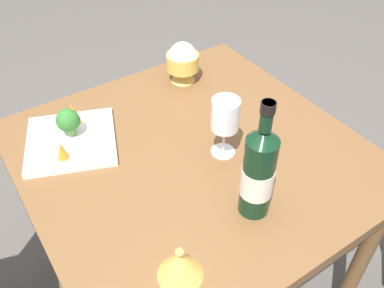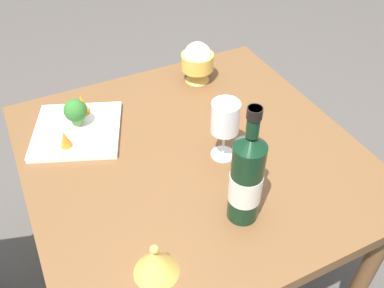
# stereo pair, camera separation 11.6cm
# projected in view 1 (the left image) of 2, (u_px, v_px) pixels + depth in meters

# --- Properties ---
(ground_plane) EXTENTS (8.00, 8.00, 0.00)m
(ground_plane) POSITION_uv_depth(u_px,v_px,m) (192.00, 284.00, 1.66)
(ground_plane) COLOR #4C4742
(dining_table) EXTENTS (0.91, 0.91, 0.72)m
(dining_table) POSITION_uv_depth(u_px,v_px,m) (192.00, 172.00, 1.23)
(dining_table) COLOR brown
(dining_table) RESTS_ON ground_plane
(wine_bottle) EXTENTS (0.08, 0.08, 0.32)m
(wine_bottle) POSITION_uv_depth(u_px,v_px,m) (258.00, 172.00, 0.94)
(wine_bottle) COLOR black
(wine_bottle) RESTS_ON dining_table
(wine_glass) EXTENTS (0.08, 0.08, 0.18)m
(wine_glass) POSITION_uv_depth(u_px,v_px,m) (225.00, 116.00, 1.09)
(wine_glass) COLOR white
(wine_glass) RESTS_ON dining_table
(rice_bowl) EXTENTS (0.11, 0.11, 0.14)m
(rice_bowl) POSITION_uv_depth(u_px,v_px,m) (183.00, 61.00, 1.41)
(rice_bowl) COLOR gold
(rice_bowl) RESTS_ON dining_table
(rice_bowl_lid) EXTENTS (0.10, 0.10, 0.09)m
(rice_bowl_lid) POSITION_uv_depth(u_px,v_px,m) (180.00, 265.00, 0.87)
(rice_bowl_lid) COLOR gold
(rice_bowl_lid) RESTS_ON dining_table
(serving_plate) EXTENTS (0.32, 0.32, 0.02)m
(serving_plate) POSITION_uv_depth(u_px,v_px,m) (71.00, 141.00, 1.20)
(serving_plate) COLOR white
(serving_plate) RESTS_ON dining_table
(broccoli_floret) EXTENTS (0.07, 0.07, 0.09)m
(broccoli_floret) POSITION_uv_depth(u_px,v_px,m) (68.00, 121.00, 1.18)
(broccoli_floret) COLOR #729E4C
(broccoli_floret) RESTS_ON serving_plate
(carrot_garnish_left) EXTENTS (0.04, 0.04, 0.07)m
(carrot_garnish_left) POSITION_uv_depth(u_px,v_px,m) (73.00, 113.00, 1.23)
(carrot_garnish_left) COLOR orange
(carrot_garnish_left) RESTS_ON serving_plate
(carrot_garnish_right) EXTENTS (0.03, 0.03, 0.05)m
(carrot_garnish_right) POSITION_uv_depth(u_px,v_px,m) (62.00, 151.00, 1.12)
(carrot_garnish_right) COLOR orange
(carrot_garnish_right) RESTS_ON serving_plate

